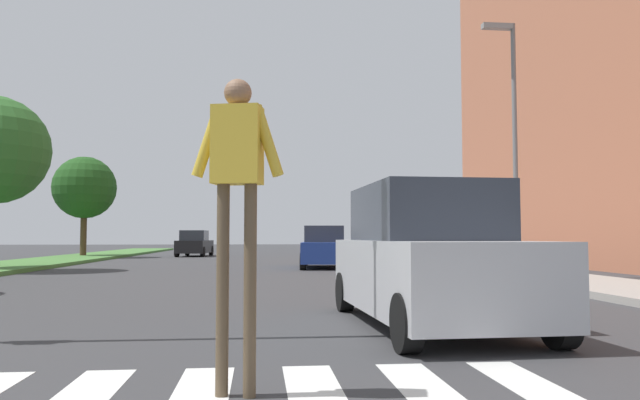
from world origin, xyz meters
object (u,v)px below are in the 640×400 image
(sedan_midblock, at_px, (324,248))
(sedan_distant, at_px, (195,244))
(pedestrian_performer, at_px, (237,183))
(street_lamp_right, at_px, (512,124))
(tree_distant, at_px, (85,188))
(suv_crossing, at_px, (429,259))

(sedan_midblock, distance_m, sedan_distant, 16.28)
(sedan_midblock, bearing_deg, pedestrian_performer, -98.12)
(street_lamp_right, relative_size, sedan_midblock, 1.68)
(tree_distant, height_order, sedan_distant, tree_distant)
(sedan_midblock, xyz_separation_m, sedan_distant, (-6.63, 14.87, -0.02))
(suv_crossing, xyz_separation_m, sedan_midblock, (0.24, 15.94, -0.16))
(sedan_midblock, bearing_deg, tree_distant, 135.42)
(street_lamp_right, height_order, suv_crossing, street_lamp_right)
(tree_distant, bearing_deg, sedan_midblock, -44.58)
(tree_distant, xyz_separation_m, street_lamp_right, (17.73, -19.62, 0.48))
(street_lamp_right, distance_m, suv_crossing, 10.96)
(street_lamp_right, height_order, sedan_distant, street_lamp_right)
(tree_distant, xyz_separation_m, pedestrian_performer, (10.06, -32.12, -2.45))
(suv_crossing, relative_size, sedan_midblock, 1.04)
(tree_distant, height_order, sedan_midblock, tree_distant)
(pedestrian_performer, xyz_separation_m, sedan_midblock, (2.78, 19.46, -0.89))
(tree_distant, distance_m, street_lamp_right, 26.45)
(suv_crossing, bearing_deg, pedestrian_performer, -125.79)
(tree_distant, distance_m, sedan_midblock, 18.34)
(street_lamp_right, xyz_separation_m, suv_crossing, (-5.13, -8.97, -3.66))
(street_lamp_right, bearing_deg, sedan_distant, 117.81)
(tree_distant, relative_size, street_lamp_right, 0.77)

